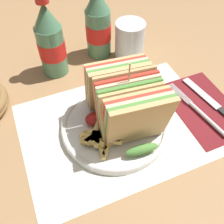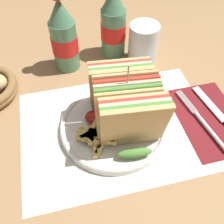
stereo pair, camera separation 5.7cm
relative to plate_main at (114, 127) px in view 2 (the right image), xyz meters
The scene contains 12 objects.
ground_plane 0.01m from the plate_main, 148.24° to the left, with size 4.00×4.00×0.00m, color #9E754C.
placemat 0.01m from the plate_main, ahead, with size 0.43×0.31×0.00m.
plate_main is the anchor object (origin of this frame).
club_sandwich 0.07m from the plate_main, ahead, with size 0.14×0.20×0.17m.
fries_pile 0.05m from the plate_main, 150.79° to the right, with size 0.09×0.11×0.02m.
ketchup_blob 0.05m from the plate_main, 144.58° to the left, with size 0.04×0.04×0.02m.
napkin 0.22m from the plate_main, ahead, with size 0.14×0.21×0.00m.
fork 0.20m from the plate_main, 11.03° to the right, with size 0.04×0.19×0.01m.
knife 0.25m from the plate_main, ahead, with size 0.04×0.20×0.00m.
coke_bottle_near 0.27m from the plate_main, 105.78° to the left, with size 0.07×0.07×0.21m.
coke_bottle_far 0.29m from the plate_main, 76.48° to the left, with size 0.07×0.07×0.21m.
glass_near 0.26m from the plate_main, 58.47° to the left, with size 0.08×0.08×0.11m.
Camera 2 is at (-0.08, -0.34, 0.47)m, focal length 42.00 mm.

